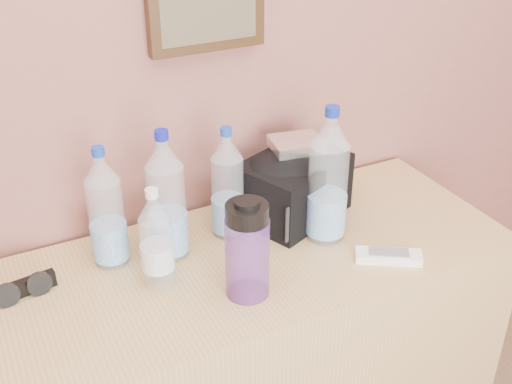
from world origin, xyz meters
The scene contains 12 objects.
picture_frame centered at (0.13, 1.98, 1.40)m, with size 0.30×0.03×0.25m, color #382311, non-canonical shape.
dresser centered at (0.13, 1.71, 0.41)m, with size 1.31×0.55×0.82m, color tan.
pet_large_a centered at (-0.06, 1.81, 0.97)m, with size 0.09×0.09×0.34m.
pet_large_b centered at (-0.20, 1.84, 0.96)m, with size 0.09×0.09×0.31m.
pet_large_c centered at (0.11, 1.83, 0.96)m, with size 0.08×0.08×0.30m.
pet_large_d centered at (0.33, 1.70, 0.98)m, with size 0.10×0.10×0.37m.
pet_small centered at (-0.13, 1.71, 0.93)m, with size 0.07×0.07×0.26m.
nalgene_bottle centered at (0.04, 1.58, 0.94)m, with size 0.10×0.10×0.25m.
sunglasses centered at (-0.42, 1.80, 0.84)m, with size 0.16×0.06×0.04m, color black, non-canonical shape.
ac_remote centered at (0.41, 1.54, 0.83)m, with size 0.16×0.05×0.02m, color beige.
toiletry_bag centered at (0.31, 1.83, 0.92)m, with size 0.28×0.20×0.19m, color black, non-canonical shape.
foil_packet centered at (0.32, 1.85, 1.03)m, with size 0.13×0.11×0.03m, color white.
Camera 1 is at (-0.47, 0.52, 1.77)m, focal length 45.00 mm.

